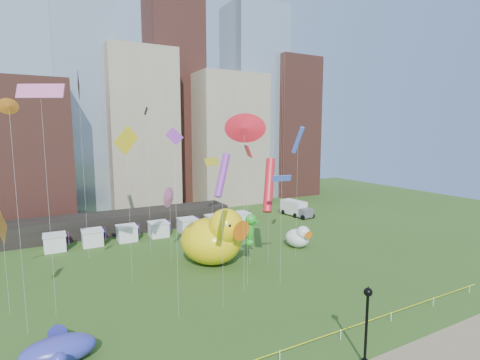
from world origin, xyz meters
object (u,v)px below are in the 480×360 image
seahorse_green (250,227)px  lamppost (367,317)px  small_duck (299,237)px  seahorse_purple (233,230)px  box_truck (296,208)px  big_duck (214,238)px  whale_inflatable (58,348)px

seahorse_green → lamppost: 21.59m
lamppost → small_duck: bearing=62.9°
seahorse_purple → box_truck: 25.39m
big_duck → seahorse_purple: (4.26, 2.91, -0.19)m
lamppost → big_duck: bearing=93.4°
small_duck → seahorse_purple: (-9.41, 2.66, 1.69)m
big_duck → lamppost: big_duck is taller
small_duck → seahorse_green: size_ratio=0.70×
big_duck → seahorse_green: bearing=-52.9°
whale_inflatable → lamppost: lamppost is taller
lamppost → box_truck: 47.09m
seahorse_purple → box_truck: seahorse_purple is taller
small_duck → seahorse_green: seahorse_green is taller
box_truck → lamppost: bearing=-126.8°
seahorse_green → seahorse_purple: (0.21, 5.19, -1.57)m
big_duck → box_truck: 30.55m
big_duck → whale_inflatable: 22.41m
whale_inflatable → small_duck: bearing=22.0°
seahorse_green → box_truck: bearing=23.3°
big_duck → whale_inflatable: bearing=-168.4°
seahorse_purple → seahorse_green: bearing=-116.0°
whale_inflatable → big_duck: bearing=34.8°
seahorse_purple → lamppost: 26.75m
seahorse_purple → box_truck: (21.24, 13.81, -1.72)m
small_duck → whale_inflatable: 34.47m
small_duck → seahorse_purple: bearing=158.6°
seahorse_green → whale_inflatable: bearing=-173.0°
seahorse_green → whale_inflatable: size_ratio=0.98×
box_truck → whale_inflatable: bearing=-152.0°
lamppost → whale_inflatable: bearing=151.0°
seahorse_green → whale_inflatable: (-22.28, -10.53, -3.77)m
whale_inflatable → seahorse_green: bearing=25.0°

